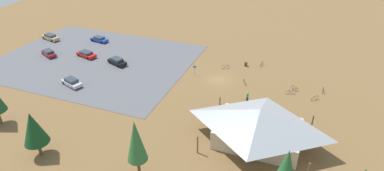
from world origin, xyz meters
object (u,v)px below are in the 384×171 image
Objects in this scene: car_tan_far_end at (50,37)px; car_black_mid_lot at (117,61)px; trash_bin at (246,64)px; bicycle_red_yard_center at (295,88)px; bicycle_orange_edge_north at (245,82)px; car_maroon_near_entry at (49,53)px; car_red_inner_stall at (86,54)px; car_blue_end_stall at (99,39)px; car_silver_back_corner at (72,82)px; pine_center at (33,128)px; pine_west at (136,141)px; bicycle_blue_by_bin at (291,92)px; lot_sign at (195,69)px; visitor_by_pavilion at (247,97)px; bicycle_yellow_near_sign at (315,98)px; bicycle_purple_near_porch at (323,90)px; pine_midwest at (286,170)px; bicycle_green_front_row at (262,64)px; bicycle_silver_mid_cluster at (226,67)px; bike_pavilion at (259,124)px.

car_black_mid_lot is at bearing 165.07° from car_tan_far_end.
trash_bin is 12.15m from bicycle_red_yard_center.
bicycle_orange_edge_north is 26.54m from car_black_mid_lot.
car_maroon_near_entry is at bearing 14.03° from trash_bin.
bicycle_red_yard_center is 51.87m from car_maroon_near_entry.
car_red_inner_stall is 8.40m from car_maroon_near_entry.
car_silver_back_corner reaches higher than car_blue_end_stall.
trash_bin is 0.14× the size of pine_center.
pine_west reaches higher than pine_center.
bicycle_blue_by_bin is (-9.73, 8.13, -0.05)m from trash_bin.
lot_sign is 18.76m from bicycle_red_yard_center.
car_tan_far_end is 9.95m from car_maroon_near_entry.
visitor_by_pavilion is (7.17, 6.81, 0.59)m from bicycle_red_yard_center.
car_red_inner_stall is at bearing -0.99° from bicycle_yellow_near_sign.
car_blue_end_stall is at bearing -10.75° from bicycle_blue_by_bin.
car_maroon_near_entry is at bearing 4.95° from bicycle_purple_near_porch.
car_black_mid_lot is (34.78, 0.64, 0.36)m from bicycle_blue_by_bin.
pine_west reaches higher than pine_midwest.
car_black_mid_lot is 2.57× the size of visitor_by_pavilion.
car_maroon_near_entry is at bearing 5.52° from car_black_mid_lot.
bicycle_green_front_row is at bearing -46.55° from bicycle_red_yard_center.
bicycle_yellow_near_sign is at bearing 177.16° from lot_sign.
visitor_by_pavilion reaches higher than car_silver_back_corner.
pine_midwest is at bearing 91.54° from bicycle_red_yard_center.
bicycle_green_front_row is (10.77, -9.95, 0.01)m from bicycle_yellow_near_sign.
pine_west is 46.67m from car_blue_end_stall.
pine_west reaches higher than bicycle_yellow_near_sign.
pine_west is at bearing 130.90° from car_blue_end_stall.
car_red_inner_stall is (47.19, -0.81, 0.32)m from bicycle_yellow_near_sign.
bicycle_orange_edge_north reaches higher than bicycle_red_yard_center.
bicycle_purple_near_porch is (-15.05, 5.47, -0.06)m from trash_bin.
bicycle_purple_near_porch is at bearing -138.87° from pine_center.
car_tan_far_end is (22.74, -6.06, 0.01)m from car_black_mid_lot.
visitor_by_pavilion is (-1.68, 5.77, 0.59)m from bicycle_orange_edge_north.
bicycle_orange_edge_north is 0.84× the size of visitor_by_pavilion.
pine_midwest is at bearing 156.94° from car_maroon_near_entry.
car_maroon_near_entry is (13.38, -8.94, -0.02)m from car_silver_back_corner.
lot_sign reaches higher than bicycle_green_front_row.
pine_west is 32.50m from bicycle_silver_mid_cluster.
car_black_mid_lot is 14.35m from car_blue_end_stall.
bicycle_silver_mid_cluster is at bearing -145.56° from car_silver_back_corner.
car_tan_far_end is (54.40, -20.28, -2.34)m from bike_pavilion.
bicycle_yellow_near_sign is 3.47m from bicycle_purple_near_porch.
bicycle_blue_by_bin is (5.32, 2.67, 0.01)m from bicycle_purple_near_porch.
pine_west is at bearing 43.46° from bike_pavilion.
car_tan_far_end reaches higher than car_silver_back_corner.
car_black_mid_lot reaches higher than bicycle_orange_edge_north.
bicycle_green_front_row is 37.24m from car_silver_back_corner.
bicycle_purple_near_porch is 62.90m from car_tan_far_end.
car_red_inner_stall is at bearing 2.87° from bicycle_purple_near_porch.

